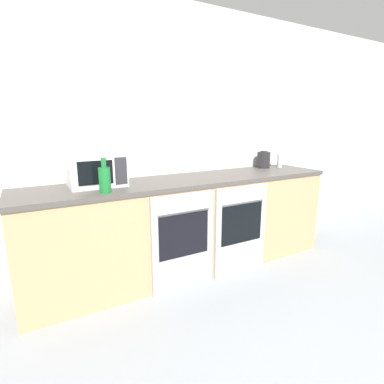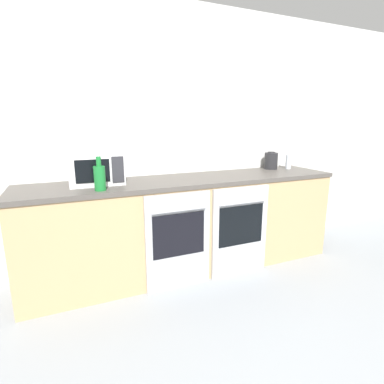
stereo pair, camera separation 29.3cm
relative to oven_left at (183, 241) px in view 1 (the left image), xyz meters
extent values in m
cube|color=silver|center=(0.23, 0.67, 0.85)|extent=(10.00, 0.06, 2.60)
cube|color=tan|center=(0.23, 0.33, 0.00)|extent=(3.05, 0.63, 0.89)
cube|color=#4C4742|center=(0.23, 0.33, 0.46)|extent=(3.08, 0.65, 0.04)
cube|color=#A8AAAF|center=(0.00, 0.00, -0.01)|extent=(0.59, 0.03, 0.87)
cube|color=black|center=(0.00, -0.02, 0.06)|extent=(0.47, 0.01, 0.38)
cylinder|color=#A8AAAF|center=(0.00, -0.04, 0.29)|extent=(0.48, 0.02, 0.02)
cube|color=#B7BABF|center=(0.63, 0.00, -0.01)|extent=(0.59, 0.03, 0.87)
cube|color=black|center=(0.63, -0.02, 0.06)|extent=(0.47, 0.01, 0.38)
cylinder|color=#B7BABF|center=(0.63, -0.04, 0.29)|extent=(0.48, 0.02, 0.02)
cube|color=silver|center=(-0.61, 0.43, 0.62)|extent=(0.45, 0.36, 0.28)
cube|color=black|center=(-0.65, 0.24, 0.62)|extent=(0.27, 0.01, 0.19)
cube|color=#2D2D33|center=(-0.45, 0.24, 0.62)|extent=(0.10, 0.01, 0.22)
cylinder|color=#19722D|center=(-0.61, 0.12, 0.58)|extent=(0.09, 0.09, 0.19)
cylinder|color=#19722D|center=(-0.61, 0.12, 0.72)|extent=(0.04, 0.04, 0.08)
cylinder|color=silver|center=(1.53, 0.43, 0.57)|extent=(0.06, 0.06, 0.16)
cylinder|color=silver|center=(1.53, 0.43, 0.68)|extent=(0.03, 0.03, 0.06)
cylinder|color=#232326|center=(1.34, 0.51, 0.58)|extent=(0.15, 0.15, 0.19)
cylinder|color=#262628|center=(1.34, 0.51, 0.68)|extent=(0.08, 0.08, 0.01)
camera|label=1|loc=(-1.12, -2.16, 1.01)|focal=28.00mm
camera|label=2|loc=(-0.86, -2.29, 1.01)|focal=28.00mm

